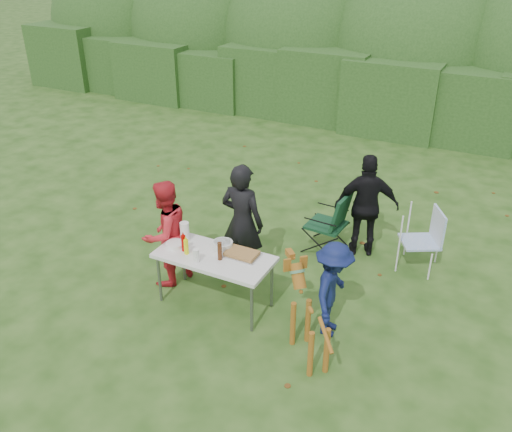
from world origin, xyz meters
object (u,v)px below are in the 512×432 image
at_px(child, 333,290).
at_px(mustard_bottle, 186,247).
at_px(person_cook, 242,223).
at_px(beer_bottle, 220,251).
at_px(camping_chair, 326,221).
at_px(ketchup_bottle, 184,243).
at_px(paper_towel_roll, 185,231).
at_px(folding_table, 214,259).
at_px(dog, 310,322).
at_px(person_red_jacket, 166,234).
at_px(person_black_puffy, 367,206).
at_px(lawn_chair, 420,239).

xyz_separation_m(child, mustard_bottle, (-1.87, -0.27, 0.22)).
distance_m(person_cook, beer_bottle, 0.80).
distance_m(camping_chair, beer_bottle, 2.13).
bearing_deg(mustard_bottle, ketchup_bottle, 146.23).
relative_size(ketchup_bottle, paper_towel_roll, 0.85).
relative_size(folding_table, mustard_bottle, 7.50).
height_order(child, dog, child).
height_order(person_red_jacket, person_black_puffy, person_black_puffy).
bearing_deg(paper_towel_roll, person_red_jacket, -179.42).
distance_m(child, ketchup_bottle, 1.97).
relative_size(child, mustard_bottle, 6.19).
distance_m(mustard_bottle, beer_bottle, 0.45).
bearing_deg(child, person_red_jacket, 84.49).
height_order(beer_bottle, paper_towel_roll, paper_towel_roll).
height_order(dog, mustard_bottle, dog).
bearing_deg(paper_towel_roll, camping_chair, 53.18).
distance_m(person_red_jacket, lawn_chair, 3.60).
bearing_deg(beer_bottle, camping_chair, 71.06).
height_order(person_red_jacket, lawn_chair, person_red_jacket).
height_order(child, beer_bottle, child).
distance_m(person_black_puffy, dog, 2.53).
height_order(folding_table, mustard_bottle, mustard_bottle).
distance_m(person_red_jacket, person_black_puffy, 2.94).
bearing_deg(folding_table, lawn_chair, 44.14).
bearing_deg(person_cook, person_black_puffy, -133.54).
bearing_deg(lawn_chair, person_red_jacket, 3.59).
relative_size(person_red_jacket, ketchup_bottle, 6.88).
xyz_separation_m(person_red_jacket, ketchup_bottle, (0.45, -0.23, 0.09)).
distance_m(child, camping_chair, 1.94).
bearing_deg(lawn_chair, person_cook, 2.87).
distance_m(person_cook, person_red_jacket, 1.05).
bearing_deg(folding_table, ketchup_bottle, -170.08).
height_order(child, lawn_chair, child).
height_order(person_black_puffy, dog, person_black_puffy).
relative_size(person_cook, person_black_puffy, 1.07).
distance_m(folding_table, ketchup_bottle, 0.44).
distance_m(person_red_jacket, mustard_bottle, 0.60).
distance_m(folding_table, mustard_bottle, 0.39).
distance_m(camping_chair, paper_towel_roll, 2.26).
height_order(dog, camping_chair, dog).
height_order(mustard_bottle, ketchup_bottle, ketchup_bottle).
bearing_deg(folding_table, camping_chair, 67.81).
bearing_deg(person_black_puffy, paper_towel_roll, 24.65).
xyz_separation_m(person_cook, mustard_bottle, (-0.34, -0.86, -0.01)).
bearing_deg(paper_towel_roll, person_cook, 47.16).
bearing_deg(camping_chair, folding_table, 72.02).
relative_size(person_black_puffy, child, 1.29).
height_order(folding_table, lawn_chair, lawn_chair).
relative_size(child, ketchup_bottle, 5.63).
bearing_deg(child, beer_bottle, 92.40).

